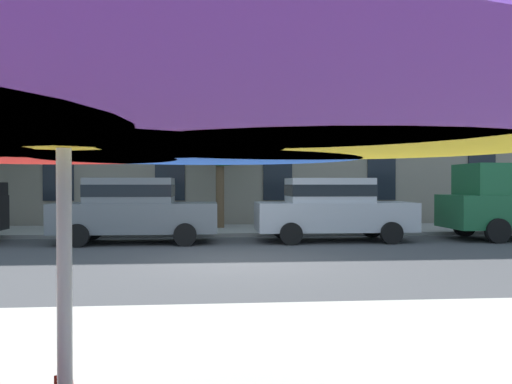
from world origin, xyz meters
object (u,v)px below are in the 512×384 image
sedan_silver (332,208)px  street_tree_middle (222,126)px  patio_umbrella (63,81)px  sedan_gray (134,208)px

sedan_silver → street_tree_middle: bearing=131.2°
street_tree_middle → patio_umbrella: size_ratio=1.29×
sedan_gray → street_tree_middle: street_tree_middle is taller
sedan_silver → street_tree_middle: size_ratio=0.86×
street_tree_middle → patio_umbrella: (-1.05, -16.16, -1.55)m
sedan_gray → patio_umbrella: (1.43, -12.70, 1.08)m
patio_umbrella → sedan_silver: bearing=72.2°
patio_umbrella → sedan_gray: bearing=96.4°
street_tree_middle → sedan_gray: bearing=-125.6°
sedan_gray → sedan_silver: bearing=0.0°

